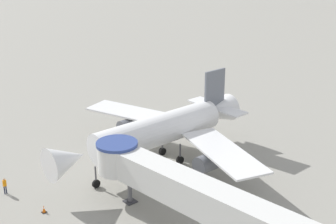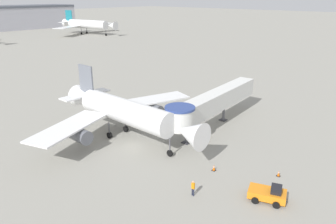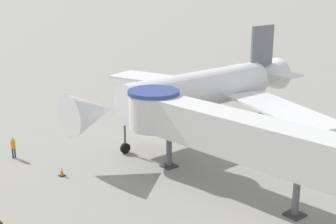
{
  "view_description": "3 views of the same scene",
  "coord_description": "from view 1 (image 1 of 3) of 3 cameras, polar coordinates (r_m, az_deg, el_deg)",
  "views": [
    {
      "loc": [
        38.76,
        -28.05,
        24.24
      ],
      "look_at": [
        -0.07,
        4.84,
        5.64
      ],
      "focal_mm": 50.0,
      "sensor_mm": 36.0,
      "label": 1
    },
    {
      "loc": [
        -27.46,
        -31.5,
        19.97
      ],
      "look_at": [
        6.03,
        -0.81,
        3.57
      ],
      "focal_mm": 35.0,
      "sensor_mm": 36.0,
      "label": 2
    },
    {
      "loc": [
        31.99,
        -26.56,
        14.43
      ],
      "look_at": [
        -0.21,
        -0.22,
        2.37
      ],
      "focal_mm": 50.0,
      "sensor_mm": 36.0,
      "label": 3
    }
  ],
  "objects": [
    {
      "name": "ground_plane",
      "position": [
        53.63,
        -3.93,
        -6.85
      ],
      "size": [
        800.0,
        800.0,
        0.0
      ],
      "primitive_type": "plane",
      "color": "gray"
    },
    {
      "name": "main_airplane",
      "position": [
        53.12,
        -0.8,
        -2.24
      ],
      "size": [
        28.56,
        25.57,
        9.63
      ],
      "rotation": [
        0.0,
        0.0,
        0.01
      ],
      "color": "white",
      "rests_on": "ground_plane"
    },
    {
      "name": "traffic_cone_starboard_wing",
      "position": [
        47.2,
        7.23,
        -10.5
      ],
      "size": [
        0.45,
        0.45,
        0.75
      ],
      "color": "black",
      "rests_on": "ground_plane"
    },
    {
      "name": "traffic_cone_near_nose",
      "position": [
        46.79,
        -14.9,
        -11.37
      ],
      "size": [
        0.45,
        0.45,
        0.75
      ],
      "color": "black",
      "rests_on": "ground_plane"
    },
    {
      "name": "ground_crew_marshaller",
      "position": [
        50.78,
        -19.29,
        -8.37
      ],
      "size": [
        0.23,
        0.34,
        1.77
      ],
      "rotation": [
        0.0,
        0.0,
        4.71
      ],
      "color": "#1E2338",
      "rests_on": "ground_plane"
    },
    {
      "name": "jet_bridge",
      "position": [
        41.09,
        1.29,
        -9.07
      ],
      "size": [
        23.49,
        5.47,
        5.91
      ],
      "rotation": [
        0.0,
        0.0,
        0.1
      ],
      "color": "silver",
      "rests_on": "ground_plane"
    }
  ]
}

